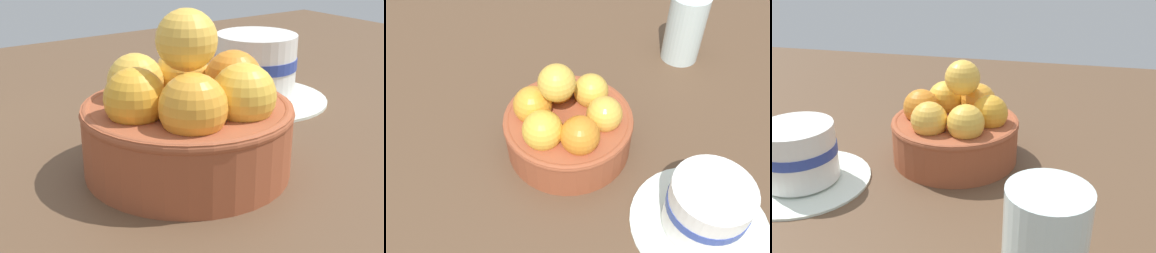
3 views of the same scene
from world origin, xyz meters
TOP-DOWN VIEW (x-y plane):
  - ground_plane at (0.00, 0.00)cm, footprint 137.50×106.61cm
  - terracotta_bowl at (-0.01, -0.12)cm, footprint 16.76×16.76cm
  - coffee_cup at (16.44, 10.59)cm, footprint 16.20×16.20cm
  - water_glass at (-12.92, 24.20)cm, footprint 6.17×6.17cm

SIDE VIEW (x-z plane):
  - ground_plane at x=0.00cm, z-range -3.90..0.00cm
  - coffee_cup at x=16.44cm, z-range -0.39..7.09cm
  - terracotta_bowl at x=-0.01cm, z-range -2.23..11.00cm
  - water_glass at x=-12.92cm, z-range 0.00..11.31cm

